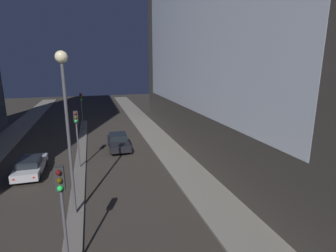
{
  "coord_description": "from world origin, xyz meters",
  "views": [
    {
      "loc": [
        1.29,
        -5.49,
        8.23
      ],
      "look_at": [
        8.31,
        18.58,
        2.24
      ],
      "focal_mm": 28.0,
      "sensor_mm": 36.0,
      "label": 1
    }
  ],
  "objects_px": {
    "traffic_light_near": "(62,198)",
    "traffic_light_far": "(81,103)",
    "car_right_lane": "(118,142)",
    "traffic_light_mid": "(77,127)",
    "street_lamp": "(65,100)",
    "car_left_lane": "(30,166)"
  },
  "relations": [
    {
      "from": "traffic_light_near",
      "to": "traffic_light_far",
      "type": "height_order",
      "value": "same"
    },
    {
      "from": "traffic_light_far",
      "to": "car_right_lane",
      "type": "distance_m",
      "value": 9.45
    },
    {
      "from": "traffic_light_mid",
      "to": "street_lamp",
      "type": "height_order",
      "value": "street_lamp"
    },
    {
      "from": "traffic_light_near",
      "to": "traffic_light_far",
      "type": "bearing_deg",
      "value": 90.0
    },
    {
      "from": "car_left_lane",
      "to": "car_right_lane",
      "type": "relative_size",
      "value": 0.98
    },
    {
      "from": "street_lamp",
      "to": "car_left_lane",
      "type": "distance_m",
      "value": 9.55
    },
    {
      "from": "traffic_light_near",
      "to": "car_right_lane",
      "type": "height_order",
      "value": "traffic_light_near"
    },
    {
      "from": "traffic_light_mid",
      "to": "car_left_lane",
      "type": "height_order",
      "value": "traffic_light_mid"
    },
    {
      "from": "traffic_light_near",
      "to": "car_left_lane",
      "type": "xyz_separation_m",
      "value": [
        -3.52,
        11.37,
        -2.78
      ]
    },
    {
      "from": "traffic_light_near",
      "to": "car_right_lane",
      "type": "bearing_deg",
      "value": 77.4
    },
    {
      "from": "traffic_light_near",
      "to": "traffic_light_far",
      "type": "xyz_separation_m",
      "value": [
        0.0,
        24.07,
        0.0
      ]
    },
    {
      "from": "street_lamp",
      "to": "car_right_lane",
      "type": "height_order",
      "value": "street_lamp"
    },
    {
      "from": "traffic_light_far",
      "to": "car_left_lane",
      "type": "xyz_separation_m",
      "value": [
        -3.52,
        -12.7,
        -2.78
      ]
    },
    {
      "from": "traffic_light_near",
      "to": "car_left_lane",
      "type": "bearing_deg",
      "value": 107.19
    },
    {
      "from": "car_right_lane",
      "to": "traffic_light_near",
      "type": "bearing_deg",
      "value": -102.6
    },
    {
      "from": "car_right_lane",
      "to": "street_lamp",
      "type": "bearing_deg",
      "value": -107.53
    },
    {
      "from": "traffic_light_far",
      "to": "traffic_light_mid",
      "type": "bearing_deg",
      "value": -90.0
    },
    {
      "from": "traffic_light_mid",
      "to": "car_right_lane",
      "type": "height_order",
      "value": "traffic_light_mid"
    },
    {
      "from": "traffic_light_far",
      "to": "street_lamp",
      "type": "xyz_separation_m",
      "value": [
        0.0,
        -19.47,
        2.95
      ]
    },
    {
      "from": "street_lamp",
      "to": "car_left_lane",
      "type": "height_order",
      "value": "street_lamp"
    },
    {
      "from": "car_left_lane",
      "to": "traffic_light_mid",
      "type": "bearing_deg",
      "value": 2.49
    },
    {
      "from": "traffic_light_far",
      "to": "car_left_lane",
      "type": "distance_m",
      "value": 13.47
    }
  ]
}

